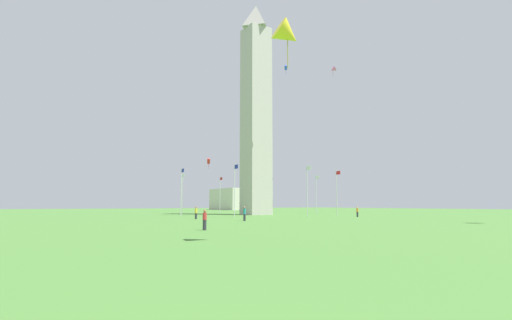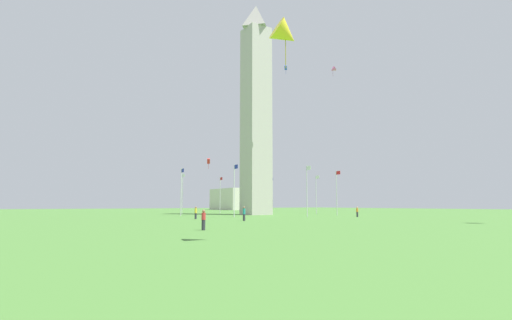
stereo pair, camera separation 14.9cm
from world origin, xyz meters
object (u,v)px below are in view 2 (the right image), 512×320
flagpole_sw (182,192)px  person_teal_shirt (244,214)px  flagpole_nw (234,188)px  person_orange_shirt (357,212)px  kite_pink_delta (333,70)px  distant_building (238,199)px  kite_yellow_delta (285,35)px  flagpole_e (316,193)px  person_yellow_shirt (196,213)px  obelisk_monument (256,107)px  person_red_shirt (204,220)px  flagpole_n (307,189)px  flagpole_se (271,193)px  kite_red_box (208,161)px  flagpole_w (181,190)px  kite_blue_box (286,68)px  flagpole_s (220,193)px  flagpole_ne (337,191)px

flagpole_sw → person_teal_shirt: 34.10m
flagpole_nw → person_orange_shirt: flagpole_nw is taller
kite_pink_delta → distant_building: size_ratio=0.10×
kite_yellow_delta → flagpole_e: bearing=137.5°
person_yellow_shirt → distant_building: (-76.76, 50.03, 3.03)m
obelisk_monument → person_yellow_shirt: obelisk_monument is taller
person_red_shirt → person_orange_shirt: 37.40m
flagpole_n → flagpole_se: 28.35m
person_yellow_shirt → kite_red_box: 16.56m
flagpole_sw → flagpole_nw: 21.70m
person_teal_shirt → distant_building: bearing=-16.6°
person_red_shirt → person_yellow_shirt: 23.11m
flagpole_n → person_orange_shirt: 8.74m
obelisk_monument → kite_yellow_delta: (47.39, -28.04, -10.21)m
flagpole_w → person_teal_shirt: flagpole_w is taller
kite_red_box → flagpole_se: bearing=120.4°
kite_pink_delta → flagpole_se: bearing=175.6°
kite_blue_box → flagpole_se: bearing=153.3°
flagpole_s → person_teal_shirt: 41.41m
flagpole_ne → flagpole_e: size_ratio=1.00×
flagpole_w → kite_red_box: 6.81m
flagpole_ne → flagpole_s: 28.35m
person_red_shirt → distant_building: (-98.20, 58.66, 3.09)m
person_teal_shirt → kite_yellow_delta: size_ratio=0.63×
distant_building → kite_blue_box: bearing=-23.0°
flagpole_sw → kite_red_box: kite_red_box is taller
flagpole_nw → kite_pink_delta: kite_pink_delta is taller
kite_pink_delta → kite_yellow_delta: (34.93, -37.11, -15.88)m
flagpole_s → kite_blue_box: size_ratio=4.96×
flagpole_n → kite_yellow_delta: 43.05m
flagpole_s → flagpole_e: bearing=45.0°
person_teal_shirt → flagpole_w: bearing=10.6°
person_orange_shirt → flagpole_e: bearing=-45.2°
flagpole_ne → flagpole_nw: 21.70m
person_teal_shirt → distant_building: size_ratio=0.09×
flagpole_e → kite_pink_delta: bearing=-26.8°
flagpole_n → kite_blue_box: bearing=170.1°
flagpole_sw → flagpole_nw: size_ratio=1.00×
flagpole_e → distant_building: (-62.69, 16.03, -0.65)m
kite_blue_box → flagpole_s: bearing=-177.0°
flagpole_w → distant_building: bearing=143.3°
flagpole_e → flagpole_s: (-15.34, -15.34, 0.00)m
person_orange_shirt → kite_yellow_delta: 45.50m
flagpole_ne → person_yellow_shirt: flagpole_ne is taller
person_red_shirt → distant_building: bearing=31.9°
obelisk_monument → kite_pink_delta: 16.42m
flagpole_s → kite_blue_box: bearing=3.0°
flagpole_sw → flagpole_nw: (21.70, -0.00, 0.00)m
flagpole_w → person_red_shirt: bearing=-18.6°
flagpole_e → kite_blue_box: kite_blue_box is taller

